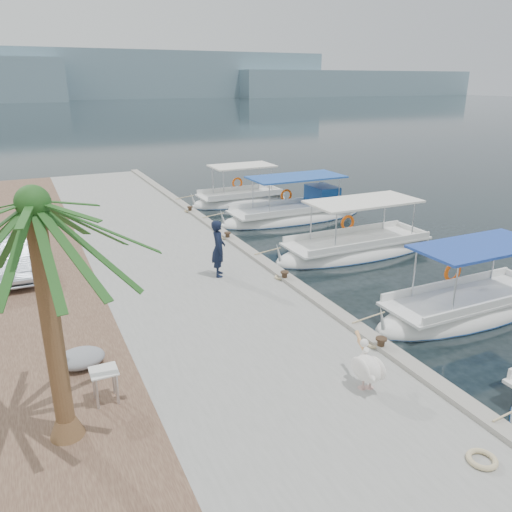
{
  "coord_description": "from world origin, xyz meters",
  "views": [
    {
      "loc": [
        -7.79,
        -12.02,
        6.8
      ],
      "look_at": [
        -1.0,
        2.34,
        1.2
      ],
      "focal_mm": 35.0,
      "sensor_mm": 36.0,
      "label": 1
    }
  ],
  "objects": [
    {
      "name": "fishing_caique_c",
      "position": [
        4.38,
        3.95,
        0.12
      ],
      "size": [
        7.6,
        2.44,
        2.83
      ],
      "color": "white",
      "rests_on": "ground"
    },
    {
      "name": "tarp_bundle",
      "position": [
        -7.15,
        -1.1,
        0.7
      ],
      "size": [
        1.1,
        0.9,
        0.4
      ],
      "primitive_type": "ellipsoid",
      "color": "gray",
      "rests_on": "cobblestone_strip"
    },
    {
      "name": "rope_coil",
      "position": [
        -1.21,
        -7.35,
        0.55
      ],
      "size": [
        0.54,
        0.54,
        0.1
      ],
      "primitive_type": "torus",
      "color": "#C6B284",
      "rests_on": "concrete_quay"
    },
    {
      "name": "ground",
      "position": [
        0.0,
        0.0,
        0.0
      ],
      "size": [
        400.0,
        400.0,
        0.0
      ],
      "primitive_type": "plane",
      "color": "black",
      "rests_on": "ground"
    },
    {
      "name": "concrete_quay",
      "position": [
        -3.0,
        5.0,
        0.25
      ],
      "size": [
        6.0,
        40.0,
        0.5
      ],
      "primitive_type": "cube",
      "color": "gray",
      "rests_on": "ground"
    },
    {
      "name": "fishing_caique_b",
      "position": [
        4.0,
        -2.24,
        0.12
      ],
      "size": [
        6.82,
        2.15,
        2.83
      ],
      "color": "white",
      "rests_on": "ground"
    },
    {
      "name": "pelican",
      "position": [
        -1.68,
        -4.68,
        1.02
      ],
      "size": [
        0.68,
        1.31,
        1.02
      ],
      "color": "tan",
      "rests_on": "concrete_quay"
    },
    {
      "name": "parked_car",
      "position": [
        -8.42,
        5.93,
        1.14
      ],
      "size": [
        1.42,
        3.92,
        1.29
      ],
      "primitive_type": "imported",
      "rotation": [
        0.0,
        0.0,
        -0.02
      ],
      "color": "#ACB6C4",
      "rests_on": "cobblestone_strip"
    },
    {
      "name": "folding_table",
      "position": [
        -6.84,
        -2.74,
        1.02
      ],
      "size": [
        0.55,
        0.55,
        0.73
      ],
      "color": "silver",
      "rests_on": "cobblestone_strip"
    },
    {
      "name": "fisherman",
      "position": [
        -2.14,
        2.88,
        1.47
      ],
      "size": [
        0.67,
        0.82,
        1.95
      ],
      "primitive_type": "imported",
      "rotation": [
        0.0,
        0.0,
        1.24
      ],
      "color": "black",
      "rests_on": "concrete_quay"
    },
    {
      "name": "cobblestone_strip",
      "position": [
        -8.0,
        5.0,
        0.25
      ],
      "size": [
        4.0,
        40.0,
        0.5
      ],
      "primitive_type": "cube",
      "color": "brown",
      "rests_on": "ground"
    },
    {
      "name": "distant_hills",
      "position": [
        29.61,
        201.49,
        7.61
      ],
      "size": [
        330.0,
        60.0,
        18.0
      ],
      "color": "gray",
      "rests_on": "ground"
    },
    {
      "name": "quay_curb",
      "position": [
        -0.22,
        5.0,
        0.56
      ],
      "size": [
        0.44,
        40.0,
        0.12
      ],
      "primitive_type": "cube",
      "color": "gray",
      "rests_on": "concrete_quay"
    },
    {
      "name": "date_palm",
      "position": [
        -7.69,
        -3.51,
        4.93
      ],
      "size": [
        4.6,
        4.6,
        5.38
      ],
      "color": "brown",
      "rests_on": "cobblestone_strip"
    },
    {
      "name": "fishing_caique_d",
      "position": [
        4.71,
        9.82,
        0.18
      ],
      "size": [
        8.03,
        2.56,
        2.83
      ],
      "color": "white",
      "rests_on": "ground"
    },
    {
      "name": "mooring_bollards",
      "position": [
        -0.35,
        1.5,
        0.69
      ],
      "size": [
        0.28,
        20.28,
        0.33
      ],
      "color": "black",
      "rests_on": "concrete_quay"
    },
    {
      "name": "fishing_caique_e",
      "position": [
        3.57,
        14.19,
        0.13
      ],
      "size": [
        5.96,
        2.31,
        2.83
      ],
      "color": "white",
      "rests_on": "ground"
    }
  ]
}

